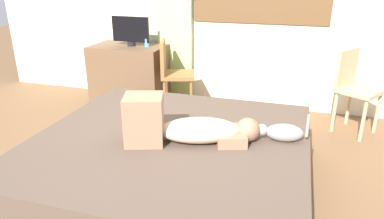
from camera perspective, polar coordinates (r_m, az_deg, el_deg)
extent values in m
plane|color=brown|center=(2.71, -5.34, -14.42)|extent=(16.00, 16.00, 0.00)
cube|color=#997A56|center=(2.76, -3.26, -11.90)|extent=(1.99, 1.94, 0.14)
cube|color=#4C3D33|center=(2.64, -3.37, -7.65)|extent=(1.93, 1.88, 0.33)
ellipsoid|color=#CCB299|center=(2.46, 1.17, -3.36)|extent=(0.61, 0.42, 0.17)
sphere|color=#8C664C|center=(2.50, 8.99, -3.25)|extent=(0.17, 0.17, 0.17)
cube|color=#8C664C|center=(2.44, -7.76, -1.60)|extent=(0.32, 0.31, 0.34)
cube|color=#8C664C|center=(2.50, 6.22, -4.23)|extent=(0.28, 0.33, 0.08)
ellipsoid|color=gray|center=(2.56, 14.71, -3.65)|extent=(0.27, 0.14, 0.13)
sphere|color=gray|center=(2.54, 11.26, -3.24)|extent=(0.08, 0.08, 0.08)
cylinder|color=gray|center=(2.55, 18.21, -2.51)|extent=(0.02, 0.02, 0.16)
cube|color=brown|center=(4.54, -9.98, 5.56)|extent=(0.90, 0.56, 0.74)
cylinder|color=black|center=(4.43, -9.77, 10.43)|extent=(0.10, 0.10, 0.05)
cube|color=black|center=(4.40, -9.92, 12.67)|extent=(0.48, 0.05, 0.30)
cylinder|color=teal|center=(4.35, -7.28, 10.68)|extent=(0.06, 0.06, 0.10)
cylinder|color=brown|center=(4.35, -0.15, 3.10)|extent=(0.04, 0.04, 0.44)
cylinder|color=brown|center=(4.06, -0.12, 1.75)|extent=(0.04, 0.04, 0.44)
cylinder|color=brown|center=(4.36, -4.16, 3.08)|extent=(0.04, 0.04, 0.44)
cylinder|color=brown|center=(4.07, -4.40, 1.74)|extent=(0.04, 0.04, 0.44)
cube|color=brown|center=(4.13, -2.25, 5.59)|extent=(0.48, 0.48, 0.04)
cube|color=brown|center=(4.09, -4.70, 8.40)|extent=(0.15, 0.37, 0.38)
cylinder|color=tan|center=(4.11, 27.72, -0.54)|extent=(0.04, 0.04, 0.44)
cylinder|color=tan|center=(3.85, 25.93, -1.64)|extent=(0.04, 0.04, 0.44)
cylinder|color=tan|center=(4.22, 23.99, 0.62)|extent=(0.04, 0.04, 0.44)
cylinder|color=tan|center=(3.96, 22.01, -0.37)|extent=(0.04, 0.04, 0.44)
cube|color=tan|center=(3.96, 25.45, 2.77)|extent=(0.53, 0.53, 0.04)
cube|color=tan|center=(3.97, 23.73, 6.27)|extent=(0.24, 0.34, 0.38)
cube|color=#ADCC75|center=(4.45, -2.88, 16.78)|extent=(0.44, 0.06, 2.46)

